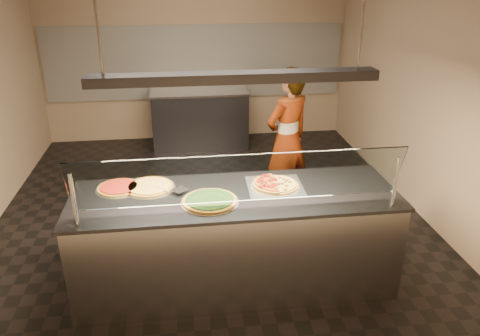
{
  "coord_description": "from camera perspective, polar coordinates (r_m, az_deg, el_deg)",
  "views": [
    {
      "loc": [
        -0.3,
        -4.85,
        2.75
      ],
      "look_at": [
        0.23,
        -0.87,
        1.02
      ],
      "focal_mm": 35.0,
      "sensor_mm": 36.0,
      "label": 1
    }
  ],
  "objects": [
    {
      "name": "lamp_rod_right",
      "position": [
        3.9,
        14.9,
        18.89
      ],
      "size": [
        0.02,
        0.02,
        1.01
      ],
      "primitive_type": "cylinder",
      "color": "#B7B7BC",
      "rests_on": "ceiling"
    },
    {
      "name": "pizza_spinach",
      "position": [
        3.93,
        -3.7,
        -3.99
      ],
      "size": [
        0.49,
        0.49,
        0.03
      ],
      "color": "silver",
      "rests_on": "serving_counter"
    },
    {
      "name": "half_pizza_sausage",
      "position": [
        4.22,
        5.62,
        -1.88
      ],
      "size": [
        0.22,
        0.41,
        0.04
      ],
      "color": "brown",
      "rests_on": "perforated_tray"
    },
    {
      "name": "pizza_cheese",
      "position": [
        4.25,
        -10.98,
        -2.23
      ],
      "size": [
        0.46,
        0.46,
        0.03
      ],
      "color": "silver",
      "rests_on": "serving_counter"
    },
    {
      "name": "tile_band",
      "position": [
        7.96,
        -5.39,
        12.73
      ],
      "size": [
        4.9,
        0.02,
        1.2
      ],
      "primitive_type": "cube",
      "color": "silver",
      "rests_on": "wall_back"
    },
    {
      "name": "lamp_rod_left",
      "position": [
        3.67,
        -17.25,
        18.41
      ],
      "size": [
        0.02,
        0.02,
        1.01
      ],
      "primitive_type": "cylinder",
      "color": "#B7B7BC",
      "rests_on": "ceiling"
    },
    {
      "name": "heat_lamp_housing",
      "position": [
        3.73,
        -0.66,
        10.99
      ],
      "size": [
        2.3,
        0.18,
        0.08
      ],
      "primitive_type": "cube",
      "color": "#333337",
      "rests_on": "ceiling"
    },
    {
      "name": "wall_right",
      "position": [
        5.74,
        22.29,
        9.03
      ],
      "size": [
        0.02,
        6.0,
        3.0
      ],
      "primitive_type": "cube",
      "color": "#93795F",
      "rests_on": "ground"
    },
    {
      "name": "prep_table",
      "position": [
        7.75,
        -4.9,
        6.09
      ],
      "size": [
        1.56,
        0.74,
        0.93
      ],
      "color": "#333337",
      "rests_on": "ground"
    },
    {
      "name": "pizza_tomato",
      "position": [
        4.3,
        -14.55,
        -2.29
      ],
      "size": [
        0.4,
        0.4,
        0.03
      ],
      "color": "silver",
      "rests_on": "serving_counter"
    },
    {
      "name": "sneeze_guard",
      "position": [
        3.64,
        0.04,
        -1.38
      ],
      "size": [
        2.61,
        0.18,
        0.54
      ],
      "color": "#B7B7BC",
      "rests_on": "serving_counter"
    },
    {
      "name": "ground",
      "position": [
        5.58,
        -3.51,
        -6.34
      ],
      "size": [
        5.0,
        6.0,
        0.02
      ],
      "primitive_type": "cube",
      "color": "black",
      "rests_on": "ground"
    },
    {
      "name": "pizza_spatula",
      "position": [
        4.14,
        -8.51,
        -2.53
      ],
      "size": [
        0.28,
        0.17,
        0.02
      ],
      "color": "#B7B7BC",
      "rests_on": "pizza_spinach"
    },
    {
      "name": "half_pizza_pepperoni",
      "position": [
        4.18,
        2.99,
        -1.94
      ],
      "size": [
        0.23,
        0.41,
        0.05
      ],
      "color": "brown",
      "rests_on": "perforated_tray"
    },
    {
      "name": "wall_back",
      "position": [
        7.96,
        -5.45,
        14.19
      ],
      "size": [
        5.0,
        0.02,
        3.0
      ],
      "primitive_type": "cube",
      "color": "#93795F",
      "rests_on": "ground"
    },
    {
      "name": "worker",
      "position": [
        5.6,
        5.8,
        3.51
      ],
      "size": [
        0.75,
        0.68,
        1.72
      ],
      "primitive_type": "imported",
      "rotation": [
        0.0,
        0.0,
        3.69
      ],
      "color": "#3B3841",
      "rests_on": "ground"
    },
    {
      "name": "wall_front",
      "position": [
        2.24,
        1.38,
        -10.52
      ],
      "size": [
        5.0,
        0.02,
        3.0
      ],
      "primitive_type": "cube",
      "color": "#93795F",
      "rests_on": "ground"
    },
    {
      "name": "serving_counter",
      "position": [
        4.3,
        -0.57,
        -8.72
      ],
      "size": [
        2.85,
        0.94,
        0.93
      ],
      "color": "#B7B7BC",
      "rests_on": "ground"
    },
    {
      "name": "perforated_tray",
      "position": [
        4.21,
        4.3,
        -2.21
      ],
      "size": [
        0.51,
        0.51,
        0.01
      ],
      "color": "silver",
      "rests_on": "serving_counter"
    }
  ]
}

